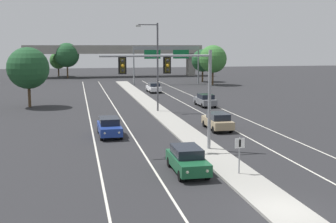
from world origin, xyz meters
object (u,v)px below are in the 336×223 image
(median_sign_post, at_px, (240,150))
(tree_far_left_c, at_px, (67,55))
(car_oncoming_green, at_px, (187,160))
(car_receding_grey, at_px, (205,100))
(tree_far_right_a, at_px, (213,59))
(car_receding_white, at_px, (154,87))
(tree_far_left_b, at_px, (28,68))
(street_lamp_median, at_px, (156,62))
(tree_far_left_a, at_px, (58,60))
(car_oncoming_blue, at_px, (109,127))
(highway_sign_gantry, at_px, (167,53))
(car_receding_tan, at_px, (218,121))
(overhead_signal_mast, at_px, (176,79))
(tree_far_right_c, at_px, (203,61))

(median_sign_post, relative_size, tree_far_left_c, 0.27)
(car_oncoming_green, relative_size, car_receding_grey, 1.00)
(car_receding_grey, height_order, tree_far_right_a, tree_far_right_a)
(car_receding_white, relative_size, tree_far_left_b, 0.60)
(median_sign_post, distance_m, car_receding_grey, 29.34)
(street_lamp_median, distance_m, tree_far_left_a, 63.32)
(median_sign_post, height_order, tree_far_left_c, tree_far_left_c)
(car_oncoming_blue, bearing_deg, highway_sign_gantry, 72.46)
(car_oncoming_blue, height_order, car_receding_tan, same)
(tree_far_left_c, bearing_deg, highway_sign_gantry, -46.81)
(car_receding_tan, height_order, tree_far_left_a, tree_far_left_a)
(overhead_signal_mast, relative_size, tree_far_left_c, 0.97)
(tree_far_right_c, height_order, tree_far_left_c, tree_far_left_c)
(median_sign_post, distance_m, street_lamp_median, 25.55)
(tree_far_left_a, xyz_separation_m, tree_far_left_c, (2.28, -6.43, 1.43))
(overhead_signal_mast, relative_size, highway_sign_gantry, 0.60)
(tree_far_right_c, bearing_deg, highway_sign_gantry, -153.54)
(car_oncoming_green, height_order, car_receding_tan, same)
(highway_sign_gantry, bearing_deg, car_receding_tan, -96.09)
(tree_far_left_b, bearing_deg, car_receding_white, 36.54)
(street_lamp_median, height_order, car_oncoming_green, street_lamp_median)
(highway_sign_gantry, relative_size, tree_far_right_c, 1.95)
(car_receding_grey, relative_size, tree_far_left_b, 0.60)
(overhead_signal_mast, xyz_separation_m, car_receding_white, (5.47, 39.55, -4.52))
(car_oncoming_green, bearing_deg, car_oncoming_blue, 108.09)
(tree_far_left_b, relative_size, tree_far_left_a, 1.24)
(tree_far_right_a, xyz_separation_m, tree_far_left_b, (-31.67, -24.05, -0.15))
(car_oncoming_green, xyz_separation_m, highway_sign_gantry, (11.02, 58.64, 5.34))
(street_lamp_median, distance_m, highway_sign_gantry, 35.79)
(tree_far_left_c, bearing_deg, car_receding_grey, -71.06)
(car_oncoming_green, distance_m, car_receding_tan, 13.81)
(overhead_signal_mast, height_order, tree_far_right_a, tree_far_right_a)
(car_receding_grey, distance_m, tree_far_right_c, 37.31)
(car_oncoming_blue, relative_size, tree_far_left_a, 0.75)
(car_receding_grey, relative_size, tree_far_right_a, 0.58)
(car_receding_white, bearing_deg, tree_far_left_b, -143.46)
(median_sign_post, relative_size, tree_far_right_a, 0.29)
(overhead_signal_mast, relative_size, car_receding_grey, 1.77)
(median_sign_post, xyz_separation_m, highway_sign_gantry, (8.19, 59.95, 4.58))
(car_oncoming_green, bearing_deg, car_receding_grey, 70.90)
(car_receding_tan, bearing_deg, median_sign_post, -103.38)
(overhead_signal_mast, relative_size, tree_far_left_a, 1.32)
(car_oncoming_blue, bearing_deg, street_lamp_median, 62.77)
(overhead_signal_mast, xyz_separation_m, street_lamp_median, (2.02, 18.84, 0.45))
(tree_far_right_c, bearing_deg, car_receding_tan, -105.06)
(tree_far_right_c, bearing_deg, tree_far_right_a, -91.95)
(tree_far_left_b, xyz_separation_m, tree_far_left_c, (3.80, 48.22, 0.49))
(street_lamp_median, height_order, car_receding_tan, street_lamp_median)
(overhead_signal_mast, bearing_deg, car_oncoming_green, -94.93)
(car_receding_grey, distance_m, tree_far_left_b, 22.40)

